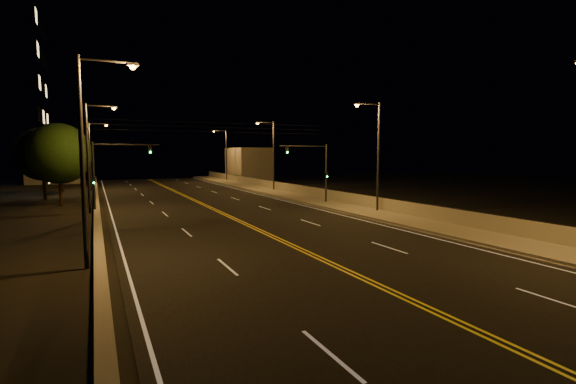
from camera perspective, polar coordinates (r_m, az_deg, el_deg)
name	(u,v)px	position (r m, az deg, el deg)	size (l,w,h in m)	color
ground	(505,345)	(13.14, 27.58, -18.05)	(160.00, 160.00, 0.00)	black
road	(250,226)	(29.35, -5.21, -4.67)	(18.00, 120.00, 0.02)	black
sidewalk	(376,215)	(34.45, 11.97, -3.05)	(3.60, 120.00, 0.30)	gray
curb	(357,217)	(33.38, 9.39, -3.40)	(0.14, 120.00, 0.15)	gray
parapet_wall	(393,206)	(35.37, 14.13, -1.81)	(0.30, 120.00, 1.00)	gray
jersey_barrier	(98,232)	(27.62, -24.54, -5.00)	(0.45, 120.00, 0.75)	gray
distant_building_right	(248,164)	(78.66, -5.48, 3.80)	(6.00, 10.00, 6.12)	gray
distant_building_left	(53,159)	(82.08, -29.41, 3.97)	(8.00, 8.00, 8.32)	gray
parapet_rail	(393,199)	(35.31, 14.15, -0.96)	(0.06, 0.06, 120.00)	black
lane_markings	(250,226)	(29.28, -5.17, -4.67)	(17.32, 116.00, 0.00)	silver
streetlight_1	(376,150)	(35.49, 11.90, 5.60)	(2.55, 0.28, 9.25)	#2D2D33
streetlight_2	(272,152)	(55.04, -2.25, 5.56)	(2.55, 0.28, 9.25)	#2D2D33
streetlight_3	(225,152)	(75.48, -8.64, 5.43)	(2.55, 0.28, 9.25)	#2D2D33
streetlight_4	(89,147)	(20.15, -25.62, 5.52)	(2.55, 0.28, 9.25)	#2D2D33
streetlight_5	(91,150)	(39.09, -25.35, 5.17)	(2.55, 0.28, 9.25)	#2D2D33
streetlight_6	(92,152)	(62.81, -25.24, 5.02)	(2.55, 0.28, 9.25)	#2D2D33
traffic_signal_right	(317,167)	(40.75, 4.01, 3.47)	(5.11, 0.31, 5.98)	#2D2D33
traffic_signal_left	(108,170)	(35.67, -23.45, 2.80)	(5.11, 0.31, 5.98)	#2D2D33
overhead_wires	(213,127)	(38.06, -10.21, 8.71)	(22.00, 0.03, 0.83)	black
tree_0	(59,154)	(46.48, -28.83, 4.62)	(5.92, 5.92, 8.03)	black
tree_1	(43,154)	(53.13, -30.48, 4.49)	(5.86, 5.86, 7.94)	black
tree_2	(61,157)	(61.92, -28.67, 4.18)	(5.36, 5.36, 7.27)	black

